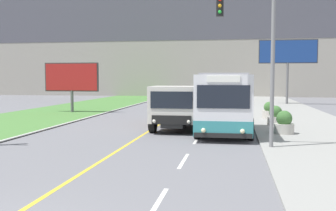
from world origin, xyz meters
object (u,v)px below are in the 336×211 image
at_px(traffic_light_mast, 257,46).
at_px(planter_round_third, 269,111).
at_px(dump_truck, 178,108).
at_px(billboard_large, 288,54).
at_px(city_bus, 225,104).
at_px(planter_round_near, 284,124).
at_px(planter_round_second, 275,116).
at_px(billboard_small, 72,78).

xyz_separation_m(traffic_light_mast, planter_round_third, (1.46, 11.12, -3.49)).
distance_m(dump_truck, traffic_light_mast, 6.89).
height_order(traffic_light_mast, billboard_large, billboard_large).
relative_size(dump_truck, traffic_light_mast, 1.05).
xyz_separation_m(city_bus, billboard_large, (5.89, 22.85, 3.74)).
xyz_separation_m(billboard_large, planter_round_near, (-3.01, -22.72, -4.69)).
relative_size(city_bus, planter_round_second, 5.45).
height_order(dump_truck, planter_round_third, dump_truck).
distance_m(dump_truck, planter_round_third, 8.15).
distance_m(billboard_small, planter_round_second, 16.83).
relative_size(city_bus, planter_round_third, 5.43).
bearing_deg(billboard_small, dump_truck, -42.57).
bearing_deg(city_bus, traffic_light_mast, -70.76).
bearing_deg(planter_round_third, billboard_large, 78.61).
relative_size(traffic_light_mast, planter_round_second, 5.74).
relative_size(city_bus, billboard_large, 0.91).
bearing_deg(traffic_light_mast, billboard_small, 134.37).
height_order(traffic_light_mast, planter_round_third, traffic_light_mast).
distance_m(city_bus, planter_round_second, 4.79).
xyz_separation_m(dump_truck, billboard_large, (8.42, 21.64, 4.07)).
bearing_deg(planter_round_second, traffic_light_mast, -101.42).
xyz_separation_m(billboard_large, billboard_small, (-18.38, -12.49, -2.50)).
xyz_separation_m(traffic_light_mast, billboard_large, (4.58, 26.60, 1.20)).
xyz_separation_m(city_bus, planter_round_third, (2.77, 7.36, -0.95)).
bearing_deg(billboard_large, dump_truck, -111.26).
height_order(planter_round_near, planter_round_third, planter_round_near).
height_order(dump_truck, planter_round_second, dump_truck).
height_order(traffic_light_mast, planter_round_second, traffic_light_mast).
height_order(planter_round_near, planter_round_second, planter_round_near).
height_order(billboard_small, planter_round_third, billboard_small).
xyz_separation_m(city_bus, traffic_light_mast, (1.31, -3.76, 2.53)).
height_order(dump_truck, traffic_light_mast, traffic_light_mast).
bearing_deg(billboard_large, planter_round_second, -99.12).
relative_size(billboard_small, planter_round_near, 3.96).
xyz_separation_m(dump_truck, planter_round_third, (5.30, 6.16, -0.62)).
height_order(city_bus, planter_round_near, city_bus).
height_order(traffic_light_mast, billboard_small, traffic_light_mast).
relative_size(dump_truck, planter_round_third, 6.01).
bearing_deg(planter_round_second, planter_round_third, 90.85).
bearing_deg(traffic_light_mast, billboard_large, 80.23).
bearing_deg(billboard_large, city_bus, -104.46).
relative_size(city_bus, planter_round_near, 5.38).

